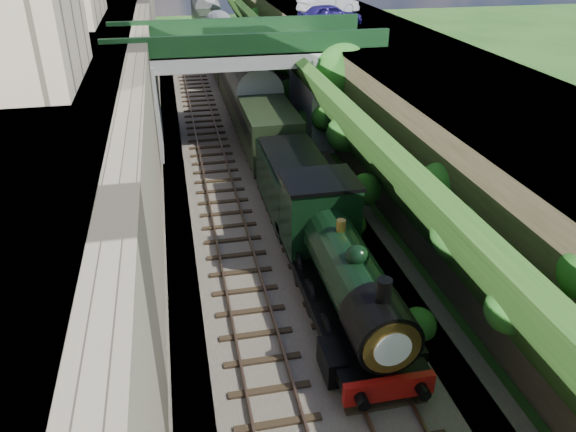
{
  "coord_description": "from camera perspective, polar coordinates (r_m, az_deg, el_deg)",
  "views": [
    {
      "loc": [
        -4.05,
        -10.28,
        12.7
      ],
      "look_at": [
        0.0,
        8.8,
        2.41
      ],
      "focal_mm": 35.0,
      "sensor_mm": 36.0,
      "label": 1
    }
  ],
  "objects": [
    {
      "name": "embankment_slope",
      "position": [
        31.65,
        5.2,
        9.15
      ],
      "size": [
        4.26,
        90.0,
        6.36
      ],
      "color": "#1E4714",
      "rests_on": "ground"
    },
    {
      "name": "building_near",
      "position": [
        25.16,
        -25.51,
        16.82
      ],
      "size": [
        4.0,
        8.0,
        4.0
      ],
      "primitive_type": "cube",
      "color": "gray",
      "rests_on": "street_plateau_left"
    },
    {
      "name": "track_right",
      "position": [
        33.16,
        -1.99,
        5.73
      ],
      "size": [
        2.5,
        90.0,
        0.2
      ],
      "color": "black",
      "rests_on": "trackbed"
    },
    {
      "name": "trackbed",
      "position": [
        33.05,
        -4.05,
        5.33
      ],
      "size": [
        10.0,
        90.0,
        0.2
      ],
      "primitive_type": "cube",
      "color": "#473F38",
      "rests_on": "ground"
    },
    {
      "name": "tree",
      "position": [
        34.17,
        5.49,
        14.06
      ],
      "size": [
        3.6,
        3.8,
        6.6
      ],
      "color": "black",
      "rests_on": "ground"
    },
    {
      "name": "car_silver",
      "position": [
        46.19,
        4.13,
        20.71
      ],
      "size": [
        5.09,
        3.16,
        1.58
      ],
      "primitive_type": "imported",
      "rotation": [
        0.0,
        0.0,
        1.9
      ],
      "color": "#ADADB2",
      "rests_on": "street_plateau_right"
    },
    {
      "name": "track_left",
      "position": [
        32.81,
        -7.52,
        5.25
      ],
      "size": [
        2.5,
        90.0,
        0.2
      ],
      "color": "black",
      "rests_on": "trackbed"
    },
    {
      "name": "road_bridge",
      "position": [
        35.7,
        -3.68,
        13.78
      ],
      "size": [
        16.0,
        6.4,
        7.25
      ],
      "color": "gray",
      "rests_on": "ground"
    },
    {
      "name": "coach_rear",
      "position": [
        74.38,
        -8.27,
        19.32
      ],
      "size": [
        2.9,
        18.0,
        3.7
      ],
      "color": "black",
      "rests_on": "trackbed"
    },
    {
      "name": "coach_front",
      "position": [
        37.75,
        -3.56,
        11.37
      ],
      "size": [
        2.9,
        18.0,
        3.7
      ],
      "color": "black",
      "rests_on": "trackbed"
    },
    {
      "name": "car_blue",
      "position": [
        40.54,
        4.28,
        19.67
      ],
      "size": [
        4.64,
        2.39,
        1.51
      ],
      "primitive_type": "imported",
      "rotation": [
        0.0,
        0.0,
        1.71
      ],
      "color": "navy",
      "rests_on": "street_plateau_right"
    },
    {
      "name": "locomotive",
      "position": [
        19.9,
        5.33,
        -5.22
      ],
      "size": [
        3.1,
        10.23,
        3.83
      ],
      "color": "black",
      "rests_on": "trackbed"
    },
    {
      "name": "retaining_wall",
      "position": [
        31.68,
        -14.29,
        10.08
      ],
      "size": [
        1.0,
        90.0,
        7.0
      ],
      "primitive_type": "cube",
      "color": "#756B56",
      "rests_on": "ground"
    },
    {
      "name": "street_plateau_right",
      "position": [
        34.53,
        11.88,
        11.13
      ],
      "size": [
        8.0,
        90.0,
        6.25
      ],
      "primitive_type": "cube",
      "color": "#262628",
      "rests_on": "ground"
    },
    {
      "name": "street_plateau_left",
      "position": [
        32.04,
        -20.61,
        9.35
      ],
      "size": [
        6.0,
        90.0,
        7.0
      ],
      "primitive_type": "cube",
      "color": "#262628",
      "rests_on": "ground"
    },
    {
      "name": "coach_middle",
      "position": [
        55.9,
        -6.64,
        16.66
      ],
      "size": [
        2.9,
        18.0,
        3.7
      ],
      "color": "black",
      "rests_on": "trackbed"
    },
    {
      "name": "tender",
      "position": [
        26.27,
        0.69,
        2.85
      ],
      "size": [
        2.7,
        6.0,
        3.05
      ],
      "color": "black",
      "rests_on": "trackbed"
    }
  ]
}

